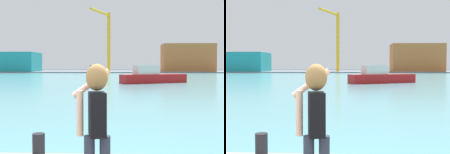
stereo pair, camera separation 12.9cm
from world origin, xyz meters
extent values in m
plane|color=#334751|center=(0.00, 50.00, 0.00)|extent=(220.00, 220.00, 0.00)
cube|color=#599EA8|center=(0.00, 52.00, 0.01)|extent=(140.00, 100.00, 0.02)
cube|color=gray|center=(0.00, 92.00, 0.19)|extent=(140.00, 20.00, 0.37)
cube|color=black|center=(0.62, 0.06, 1.68)|extent=(0.26, 0.37, 0.56)
sphere|color=#E0B293|center=(0.62, 0.06, 2.14)|extent=(0.22, 0.22, 0.22)
ellipsoid|color=olive|center=(0.62, 0.04, 2.15)|extent=(0.28, 0.26, 0.34)
cylinder|color=#E0B293|center=(0.40, 0.06, 1.69)|extent=(0.09, 0.09, 0.58)
cylinder|color=#E0B293|center=(0.53, 0.26, 2.06)|extent=(0.53, 0.19, 0.40)
cube|color=black|center=(0.50, 0.38, 2.23)|extent=(0.03, 0.07, 0.14)
cylinder|color=black|center=(-0.64, 1.80, 0.79)|extent=(0.23, 0.23, 0.43)
cube|color=#B21919|center=(4.95, 34.38, 0.58)|extent=(8.85, 5.64, 1.12)
cube|color=silver|center=(3.96, 33.91, 1.71)|extent=(3.45, 2.74, 1.15)
cube|color=teal|center=(-33.56, 88.13, 3.30)|extent=(15.78, 11.59, 5.86)
cube|color=#B26633|center=(21.22, 89.58, 4.61)|extent=(15.68, 8.31, 8.47)
cylinder|color=yellow|center=(-3.32, 89.40, 9.52)|extent=(1.00, 1.00, 18.30)
cylinder|color=yellow|center=(-5.59, 83.80, 17.87)|extent=(5.18, 11.47, 0.70)
camera|label=1|loc=(0.94, -3.69, 2.30)|focal=47.58mm
camera|label=2|loc=(1.07, -3.68, 2.30)|focal=47.58mm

